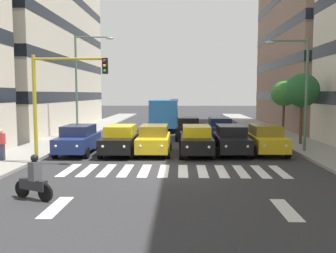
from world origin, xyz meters
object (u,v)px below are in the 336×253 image
street_tree_2 (284,93)px  car_5 (78,139)px  car_2 (196,140)px  car_row2_1 (188,128)px  street_lamp_left (300,83)px  street_tree_1 (302,90)px  car_3 (154,139)px  car_1 (231,139)px  bus_behind_traffic (165,111)px  car_0 (266,139)px  car_row2_0 (220,128)px  pedestrian_waiting (1,144)px  car_4 (120,140)px  street_lamp_right (82,76)px  motorcycle_with_rider (34,181)px  traffic_light_gantry (55,93)px

street_tree_2 → car_5: bearing=32.8°
car_2 → street_tree_2: street_tree_2 is taller
car_row2_1 → street_lamp_left: (-6.52, 6.59, 3.39)m
car_row2_1 → street_tree_1: street_tree_1 is taller
car_3 → car_5: size_ratio=1.00×
car_1 → car_2: size_ratio=1.00×
bus_behind_traffic → car_row2_1: bearing=104.7°
car_1 → car_3: 4.61m
car_0 → car_5: (11.26, 0.51, 0.00)m
car_row2_0 → street_tree_1: size_ratio=0.92×
car_5 → pedestrian_waiting: size_ratio=2.72×
street_tree_1 → street_tree_2: street_tree_1 is taller
bus_behind_traffic → street_tree_1: 15.61m
car_4 → car_row2_1: same height
car_3 → street_tree_2: size_ratio=0.96×
car_3 → car_4: bearing=5.4°
car_row2_0 → street_tree_1: street_tree_1 is taller
car_row2_0 → car_row2_1: (2.49, -0.26, 0.00)m
car_1 → car_row2_0: 6.87m
street_lamp_left → street_tree_2: street_lamp_left is taller
car_row2_0 → street_lamp_right: size_ratio=0.56×
car_4 → street_lamp_right: 9.12m
motorcycle_with_rider → pedestrian_waiting: bearing=-55.6°
car_1 → car_2: (2.09, 0.31, 0.00)m
car_4 → car_5: size_ratio=1.00×
car_4 → pedestrian_waiting: (5.76, 2.84, 0.11)m
car_2 → car_row2_0: size_ratio=1.00×
car_row2_0 → traffic_light_gantry: traffic_light_gantry is taller
motorcycle_with_rider → pedestrian_waiting: (4.35, -6.35, 0.35)m
street_tree_2 → car_row2_1: bearing=15.1°
street_lamp_left → car_3: bearing=4.4°
car_2 → car_row2_1: size_ratio=1.00×
bus_behind_traffic → motorcycle_with_rider: bus_behind_traffic is taller
car_2 → street_lamp_left: (-6.20, -0.85, 3.39)m
car_4 → car_row2_1: size_ratio=1.00×
car_1 → street_tree_2: bearing=-121.4°
car_2 → car_5: size_ratio=1.00×
car_2 → pedestrian_waiting: 10.65m
car_row2_1 → traffic_light_gantry: bearing=58.4°
car_1 → car_row2_1: size_ratio=1.00×
car_row2_1 → bus_behind_traffic: 8.70m
car_2 → traffic_light_gantry: traffic_light_gantry is taller
street_tree_1 → pedestrian_waiting: size_ratio=2.98×
car_0 → motorcycle_with_rider: size_ratio=2.80×
car_0 → car_row2_1: 8.24m
car_5 → car_2: bearing=179.6°
car_row2_0 → bus_behind_traffic: 9.86m
street_lamp_right → street_tree_1: street_lamp_right is taller
car_0 → car_3: 6.73m
pedestrian_waiting → car_3: bearing=-158.6°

